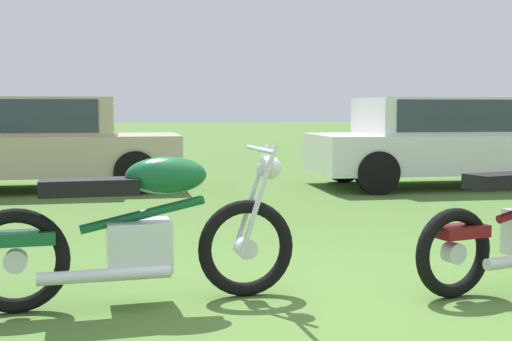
# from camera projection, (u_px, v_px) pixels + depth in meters

# --- Properties ---
(ground_plane) EXTENTS (120.00, 120.00, 0.00)m
(ground_plane) POSITION_uv_depth(u_px,v_px,m) (349.00, 301.00, 4.36)
(ground_plane) COLOR #476B2D
(motorcycle_green) EXTENTS (2.09, 0.71, 1.02)m
(motorcycle_green) POSITION_uv_depth(u_px,v_px,m) (139.00, 230.00, 4.26)
(motorcycle_green) COLOR black
(motorcycle_green) RESTS_ON ground
(car_beige) EXTENTS (4.13, 2.08, 1.43)m
(car_beige) POSITION_uv_depth(u_px,v_px,m) (34.00, 136.00, 10.31)
(car_beige) COLOR #BCAD8C
(car_beige) RESTS_ON ground
(car_white) EXTENTS (4.39, 2.07, 1.43)m
(car_white) POSITION_uv_depth(u_px,v_px,m) (442.00, 137.00, 10.82)
(car_white) COLOR silver
(car_white) RESTS_ON ground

